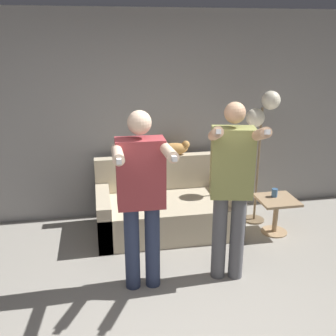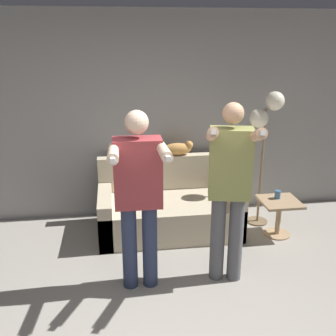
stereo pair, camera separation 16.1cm
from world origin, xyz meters
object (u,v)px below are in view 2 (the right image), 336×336
floor_lamp (266,120)px  cup (278,194)px  person_left (138,191)px  side_table (279,210)px  couch (168,209)px  cat (178,149)px  person_right (230,184)px

floor_lamp → cup: 0.90m
person_left → side_table: person_left is taller
couch → cup: (1.28, -0.28, 0.23)m
couch → side_table: bearing=-15.1°
cat → floor_lamp: bearing=-18.8°
cat → floor_lamp: size_ratio=0.30×
floor_lamp → person_left: bearing=-144.4°
side_table → cup: (-0.01, 0.07, 0.17)m
person_left → cat: bearing=69.1°
cup → floor_lamp: bearing=109.4°
person_right → floor_lamp: 1.42m
couch → side_table: size_ratio=3.74×
couch → person_left: bearing=-110.6°
cat → couch: bearing=-116.5°
person_left → cat: (0.60, 1.49, -0.06)m
person_left → person_right: (0.83, 0.00, 0.02)m
couch → cat: size_ratio=3.38×
side_table → cup: size_ratio=4.49×
couch → floor_lamp: size_ratio=1.00×
couch → side_table: 1.33m
person_right → person_left: bearing=-167.1°
cat → person_right: bearing=-81.2°
cat → side_table: cat is taller
couch → person_left: person_left is taller
person_right → floor_lamp: bearing=69.0°
floor_lamp → couch: bearing=-179.5°
person_right → cat: size_ratio=3.51×
cat → floor_lamp: 1.13m
cup → person_right: bearing=-135.4°
person_right → floor_lamp: person_right is taller
floor_lamp → cat: bearing=161.2°
floor_lamp → side_table: bearing=-73.1°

